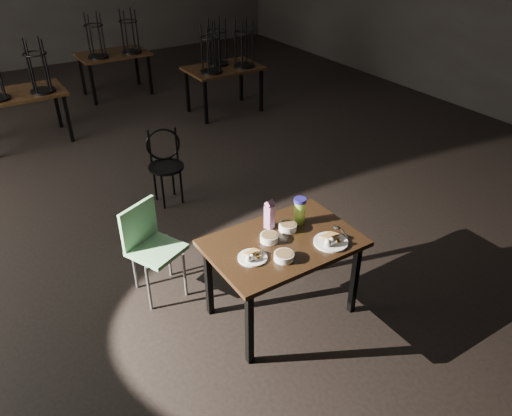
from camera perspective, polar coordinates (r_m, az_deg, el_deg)
main_table at (r=4.02m, az=3.09°, el=-4.70°), size 1.20×0.80×0.75m
plate_left at (r=3.77m, az=-0.43°, el=-5.56°), size 0.22×0.22×0.07m
plate_right at (r=3.97m, az=8.55°, el=-3.71°), size 0.27×0.27×0.09m
bowl_near at (r=3.95m, az=1.51°, el=-3.40°), size 0.14×0.14×0.06m
bowl_far at (r=4.08m, az=3.65°, el=-2.13°), size 0.15×0.15×0.06m
bowl_big at (r=3.76m, az=3.21°, el=-5.51°), size 0.15×0.15×0.05m
juice_carton at (r=4.06m, az=1.54°, el=-0.81°), size 0.08×0.08×0.26m
water_bottle at (r=4.14m, az=5.01°, el=-0.26°), size 0.13×0.13×0.23m
spoon at (r=4.16m, az=9.27°, el=-2.31°), size 0.05×0.20×0.01m
bentwood_chair at (r=5.84m, az=-10.35°, el=5.40°), size 0.45×0.44×0.86m
school_chair at (r=4.44m, az=-12.01°, el=-3.86°), size 0.53×0.53×0.87m
bg_table_left at (r=7.88m, az=-25.43°, el=11.77°), size 1.20×0.80×1.48m
bg_table_right at (r=8.37m, az=-3.70°, el=15.94°), size 1.20×0.80×1.48m
bg_table_far at (r=9.51m, az=-15.99°, el=16.62°), size 1.20×0.80×1.48m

